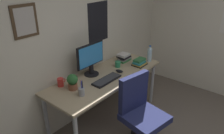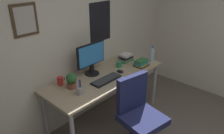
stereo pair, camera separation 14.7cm
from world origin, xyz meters
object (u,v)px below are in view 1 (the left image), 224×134
at_px(monitor, 91,58).
at_px(computer_mouse, 120,71).
at_px(keyboard, 107,80).
at_px(book_stack_right, 139,63).
at_px(potted_plant, 72,81).
at_px(water_bottle, 150,55).
at_px(book_stack_left, 124,57).
at_px(coffee_mug_near, 118,64).
at_px(office_chair, 140,110).
at_px(coffee_mug_far, 61,82).
at_px(pen_cup, 82,91).

relative_size(monitor, computer_mouse, 4.18).
distance_m(keyboard, book_stack_right, 0.68).
xyz_separation_m(monitor, potted_plant, (-0.42, -0.11, -0.13)).
xyz_separation_m(monitor, water_bottle, (0.90, -0.37, -0.13)).
bearing_deg(water_bottle, book_stack_left, 129.34).
height_order(computer_mouse, coffee_mug_near, coffee_mug_near).
bearing_deg(computer_mouse, monitor, 138.68).
bearing_deg(potted_plant, coffee_mug_near, -1.65).
height_order(office_chair, coffee_mug_far, office_chair).
bearing_deg(potted_plant, keyboard, -23.00).
xyz_separation_m(coffee_mug_near, potted_plant, (-0.84, 0.02, 0.06)).
xyz_separation_m(computer_mouse, pen_cup, (-0.75, -0.03, 0.04)).
relative_size(computer_mouse, coffee_mug_near, 0.95).
distance_m(office_chair, water_bottle, 1.07).
relative_size(keyboard, book_stack_right, 1.97).
xyz_separation_m(potted_plant, book_stack_right, (1.09, -0.24, -0.06)).
height_order(keyboard, book_stack_left, book_stack_left).
height_order(keyboard, pen_cup, pen_cup).
height_order(keyboard, computer_mouse, computer_mouse).
relative_size(potted_plant, book_stack_left, 0.91).
distance_m(monitor, potted_plant, 0.46).
distance_m(water_bottle, potted_plant, 1.35).
height_order(office_chair, pen_cup, office_chair).
relative_size(water_bottle, book_stack_right, 1.16).
relative_size(coffee_mug_far, book_stack_left, 0.53).
bearing_deg(keyboard, coffee_mug_near, 19.64).
relative_size(potted_plant, book_stack_right, 0.89).
bearing_deg(keyboard, book_stack_right, -5.40).
bearing_deg(coffee_mug_far, keyboard, -37.08).
xyz_separation_m(water_bottle, coffee_mug_near, (-0.48, 0.24, -0.06)).
bearing_deg(coffee_mug_near, book_stack_right, -41.33).
xyz_separation_m(book_stack_left, book_stack_right, (0.01, -0.28, -0.02)).
relative_size(office_chair, water_bottle, 3.76).
distance_m(keyboard, water_bottle, 0.92).
bearing_deg(coffee_mug_near, book_stack_left, 14.30).
relative_size(monitor, pen_cup, 2.30).
distance_m(coffee_mug_far, book_stack_right, 1.21).
relative_size(monitor, potted_plant, 2.36).
height_order(water_bottle, coffee_mug_far, water_bottle).
bearing_deg(potted_plant, monitor, 14.01).
distance_m(keyboard, book_stack_left, 0.70).
height_order(office_chair, keyboard, office_chair).
distance_m(monitor, book_stack_right, 0.78).
height_order(monitor, book_stack_right, monitor).
xyz_separation_m(water_bottle, potted_plant, (-1.33, 0.27, -0.00)).
relative_size(keyboard, book_stack_left, 2.00).
bearing_deg(book_stack_right, book_stack_left, 92.36).
distance_m(computer_mouse, water_bottle, 0.63).
bearing_deg(book_stack_right, potted_plant, 167.55).
height_order(coffee_mug_far, pen_cup, pen_cup).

